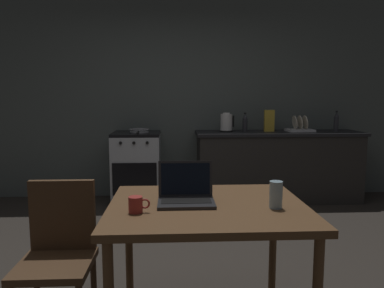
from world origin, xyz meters
name	(u,v)px	position (x,y,z in m)	size (l,w,h in m)	color
ground_plane	(182,271)	(0.00, 0.00, 0.00)	(12.00, 12.00, 0.00)	#2D2823
back_wall	(199,97)	(0.30, 2.34, 1.36)	(6.40, 0.10, 2.72)	#505854
kitchen_counter	(277,166)	(1.32, 1.99, 0.46)	(2.16, 0.64, 0.91)	#282623
stove_oven	(137,167)	(-0.54, 1.99, 0.46)	(0.60, 0.62, 0.91)	#B7BABF
dining_table	(207,217)	(0.13, -0.74, 0.68)	(1.11, 0.90, 0.76)	brown
chair	(59,248)	(-0.72, -0.71, 0.50)	(0.40, 0.40, 0.88)	#4C331E
laptop	(186,195)	(0.01, -0.70, 0.81)	(0.32, 0.25, 0.23)	#232326
electric_kettle	(226,123)	(0.63, 1.99, 1.03)	(0.18, 0.16, 0.25)	black
bottle	(336,122)	(2.06, 1.94, 1.04)	(0.06, 0.06, 0.27)	#2D2D33
frying_pan	(139,130)	(-0.50, 1.96, 0.94)	(0.26, 0.43, 0.05)	gray
coffee_mug	(136,205)	(-0.26, -0.88, 0.80)	(0.11, 0.07, 0.09)	#9E2D28
drinking_glass	(276,195)	(0.49, -0.83, 0.83)	(0.07, 0.07, 0.15)	#99B7C6
cereal_box	(269,121)	(1.20, 2.01, 1.05)	(0.13, 0.05, 0.28)	gold
dish_rack	(300,128)	(1.60, 1.99, 0.96)	(0.34, 0.26, 0.21)	silver
bottle_b	(245,122)	(0.89, 2.07, 1.03)	(0.07, 0.07, 0.24)	#2D2D33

